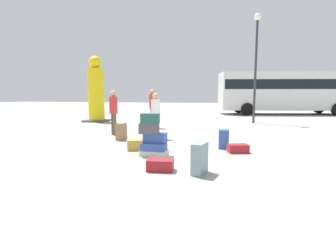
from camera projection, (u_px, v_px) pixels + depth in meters
ground_plane at (173, 155)px, 6.49m from camera, size 80.00×80.00×0.00m
suitcase_tower at (153, 138)px, 6.32m from camera, size 0.73×0.52×1.06m
suitcase_slate_upright_blue at (200, 159)px, 4.91m from camera, size 0.31×0.47×0.60m
suitcase_maroon_behind_tower at (238, 148)px, 6.74m from camera, size 0.58×0.43×0.22m
suitcase_brown_foreground_near at (121, 132)px, 8.57m from camera, size 0.29×0.42×0.56m
suitcase_navy_left_side at (224, 139)px, 7.25m from camera, size 0.28×0.36×0.53m
suitcase_tan_right_side at (141, 145)px, 7.08m from camera, size 0.81×0.60×0.29m
suitcase_maroon_foreground_far at (160, 165)px, 5.14m from camera, size 0.54×0.35×0.23m
person_bearded_onlooker at (153, 105)px, 11.64m from camera, size 0.30×0.30×1.75m
person_tourist_with_camera at (156, 111)px, 8.88m from camera, size 0.30×0.34×1.57m
person_passerby_in_red at (113, 109)px, 9.51m from camera, size 0.30×0.30×1.66m
yellow_dummy_statue at (96, 93)px, 14.30m from camera, size 1.23×1.23×3.61m
parked_bus at (286, 90)px, 19.58m from camera, size 10.17×4.16×3.15m
lamp_post at (256, 52)px, 13.23m from camera, size 0.36×0.36×5.59m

